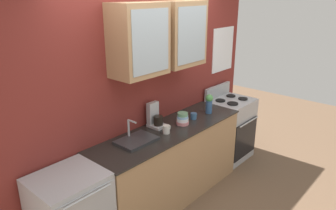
{
  "coord_description": "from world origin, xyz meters",
  "views": [
    {
      "loc": [
        -2.6,
        -2.27,
        2.46
      ],
      "look_at": [
        -0.03,
        0.0,
        1.23
      ],
      "focal_mm": 34.54,
      "sensor_mm": 36.0,
      "label": 1
    }
  ],
  "objects_px": {
    "vase": "(209,103)",
    "stove_range": "(230,129)",
    "sink_faucet": "(136,140)",
    "cup_near_bowls": "(194,116)",
    "cup_near_sink": "(166,129)",
    "coffee_maker": "(155,118)",
    "bowl_stack": "(183,119)"
  },
  "relations": [
    {
      "from": "vase",
      "to": "cup_near_bowls",
      "type": "height_order",
      "value": "vase"
    },
    {
      "from": "coffee_maker",
      "to": "cup_near_sink",
      "type": "bearing_deg",
      "value": -105.28
    },
    {
      "from": "sink_faucet",
      "to": "cup_near_sink",
      "type": "height_order",
      "value": "sink_faucet"
    },
    {
      "from": "sink_faucet",
      "to": "bowl_stack",
      "type": "height_order",
      "value": "sink_faucet"
    },
    {
      "from": "sink_faucet",
      "to": "bowl_stack",
      "type": "xyz_separation_m",
      "value": [
        0.7,
        -0.07,
        0.05
      ]
    },
    {
      "from": "cup_near_bowls",
      "to": "stove_range",
      "type": "bearing_deg",
      "value": 1.36
    },
    {
      "from": "bowl_stack",
      "to": "coffee_maker",
      "type": "height_order",
      "value": "coffee_maker"
    },
    {
      "from": "cup_near_sink",
      "to": "cup_near_bowls",
      "type": "height_order",
      "value": "cup_near_sink"
    },
    {
      "from": "cup_near_sink",
      "to": "coffee_maker",
      "type": "bearing_deg",
      "value": 74.72
    },
    {
      "from": "vase",
      "to": "coffee_maker",
      "type": "height_order",
      "value": "coffee_maker"
    },
    {
      "from": "vase",
      "to": "stove_range",
      "type": "bearing_deg",
      "value": 3.81
    },
    {
      "from": "bowl_stack",
      "to": "cup_near_sink",
      "type": "bearing_deg",
      "value": -175.08
    },
    {
      "from": "vase",
      "to": "sink_faucet",
      "type": "bearing_deg",
      "value": 175.76
    },
    {
      "from": "sink_faucet",
      "to": "vase",
      "type": "xyz_separation_m",
      "value": [
        1.22,
        -0.09,
        0.12
      ]
    },
    {
      "from": "coffee_maker",
      "to": "vase",
      "type": "bearing_deg",
      "value": -15.98
    },
    {
      "from": "sink_faucet",
      "to": "bowl_stack",
      "type": "bearing_deg",
      "value": -5.83
    },
    {
      "from": "cup_near_sink",
      "to": "cup_near_bowls",
      "type": "xyz_separation_m",
      "value": [
        0.55,
        0.03,
        -0.01
      ]
    },
    {
      "from": "stove_range",
      "to": "cup_near_bowls",
      "type": "relative_size",
      "value": 10.12
    },
    {
      "from": "bowl_stack",
      "to": "vase",
      "type": "bearing_deg",
      "value": -2.12
    },
    {
      "from": "cup_near_bowls",
      "to": "vase",
      "type": "bearing_deg",
      "value": -4.03
    },
    {
      "from": "vase",
      "to": "cup_near_bowls",
      "type": "xyz_separation_m",
      "value": [
        -0.3,
        0.02,
        -0.1
      ]
    },
    {
      "from": "cup_near_sink",
      "to": "cup_near_bowls",
      "type": "distance_m",
      "value": 0.55
    },
    {
      "from": "sink_faucet",
      "to": "coffee_maker",
      "type": "height_order",
      "value": "coffee_maker"
    },
    {
      "from": "bowl_stack",
      "to": "cup_near_bowls",
      "type": "height_order",
      "value": "bowl_stack"
    },
    {
      "from": "sink_faucet",
      "to": "cup_near_bowls",
      "type": "relative_size",
      "value": 3.84
    },
    {
      "from": "cup_near_sink",
      "to": "coffee_maker",
      "type": "height_order",
      "value": "coffee_maker"
    },
    {
      "from": "sink_faucet",
      "to": "vase",
      "type": "height_order",
      "value": "vase"
    },
    {
      "from": "coffee_maker",
      "to": "bowl_stack",
      "type": "bearing_deg",
      "value": -38.29
    },
    {
      "from": "sink_faucet",
      "to": "vase",
      "type": "relative_size",
      "value": 1.66
    },
    {
      "from": "cup_near_bowls",
      "to": "sink_faucet",
      "type": "bearing_deg",
      "value": 175.69
    },
    {
      "from": "sink_faucet",
      "to": "cup_near_sink",
      "type": "xyz_separation_m",
      "value": [
        0.37,
        -0.1,
        0.03
      ]
    },
    {
      "from": "stove_range",
      "to": "bowl_stack",
      "type": "relative_size",
      "value": 7.29
    }
  ]
}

